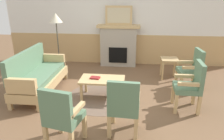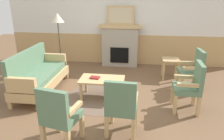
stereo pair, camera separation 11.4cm
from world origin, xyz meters
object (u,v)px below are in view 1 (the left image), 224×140
(armchair_by_window_left, at_px, (191,84))
(coffee_table, at_px, (102,81))
(armchair_front_center, at_px, (62,115))
(book_on_table, at_px, (95,78))
(armchair_near_fireplace, at_px, (192,68))
(side_table, at_px, (169,63))
(couch, at_px, (39,76))
(framed_picture, at_px, (119,15))
(floor_lamp_by_couch, at_px, (56,22))
(armchair_front_left, at_px, (124,105))
(fireplace, at_px, (118,45))

(armchair_by_window_left, bearing_deg, coffee_table, 169.55)
(armchair_front_center, bearing_deg, book_on_table, 83.43)
(coffee_table, relative_size, armchair_near_fireplace, 0.98)
(book_on_table, bearing_deg, armchair_front_center, -96.57)
(armchair_near_fireplace, bearing_deg, armchair_front_center, -136.31)
(armchair_by_window_left, bearing_deg, side_table, 95.53)
(couch, bearing_deg, framed_picture, 52.00)
(framed_picture, xyz_separation_m, couch, (-1.68, -2.15, -1.16))
(framed_picture, xyz_separation_m, floor_lamp_by_couch, (-1.66, -0.77, -0.11))
(framed_picture, relative_size, coffee_table, 0.83)
(armchair_front_left, height_order, armchair_front_center, same)
(fireplace, relative_size, armchair_front_center, 1.33)
(framed_picture, height_order, side_table, framed_picture)
(floor_lamp_by_couch, bearing_deg, armchair_by_window_left, -29.29)
(fireplace, bearing_deg, side_table, -34.04)
(book_on_table, height_order, armchair_front_center, armchair_front_center)
(coffee_table, height_order, book_on_table, book_on_table)
(coffee_table, distance_m, armchair_front_center, 1.69)
(fireplace, bearing_deg, armchair_front_center, -97.75)
(fireplace, bearing_deg, couch, -128.00)
(armchair_near_fireplace, bearing_deg, floor_lamp_by_couch, 166.14)
(armchair_front_left, xyz_separation_m, armchair_front_center, (-0.87, -0.39, 0.00))
(coffee_table, xyz_separation_m, book_on_table, (-0.16, 0.01, 0.07))
(framed_picture, xyz_separation_m, armchair_near_fireplace, (1.85, -1.64, -1.02))
(framed_picture, xyz_separation_m, armchair_front_center, (-0.53, -3.91, -1.02))
(armchair_front_left, relative_size, side_table, 1.78)
(book_on_table, height_order, armchair_by_window_left, armchair_by_window_left)
(armchair_front_left, bearing_deg, couch, 145.74)
(framed_picture, relative_size, book_on_table, 3.89)
(armchair_near_fireplace, distance_m, armchair_front_center, 3.29)
(framed_picture, xyz_separation_m, armchair_by_window_left, (1.59, -2.60, -1.02))
(fireplace, relative_size, coffee_table, 1.35)
(armchair_near_fireplace, xyz_separation_m, floor_lamp_by_couch, (-3.51, 0.87, 0.91))
(fireplace, relative_size, side_table, 2.36)
(coffee_table, bearing_deg, side_table, 38.79)
(side_table, bearing_deg, couch, -159.25)
(book_on_table, relative_size, armchair_by_window_left, 0.21)
(armchair_front_left, xyz_separation_m, side_table, (1.09, 2.56, -0.10))
(armchair_front_center, relative_size, side_table, 1.78)
(couch, bearing_deg, armchair_front_center, -56.97)
(coffee_table, bearing_deg, armchair_front_left, -67.27)
(armchair_near_fireplace, bearing_deg, book_on_table, -164.12)
(fireplace, xyz_separation_m, armchair_by_window_left, (1.59, -2.60, -0.11))
(armchair_front_left, bearing_deg, framed_picture, 95.52)
(fireplace, distance_m, armchair_front_center, 3.95)
(framed_picture, xyz_separation_m, book_on_table, (-0.34, -2.26, -1.10))
(book_on_table, height_order, armchair_near_fireplace, armchair_near_fireplace)
(framed_picture, bearing_deg, fireplace, -90.00)
(armchair_front_center, distance_m, side_table, 3.54)
(floor_lamp_by_couch, bearing_deg, side_table, -3.60)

